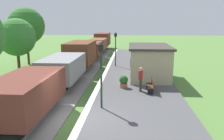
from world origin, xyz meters
TOP-DOWN VIEW (x-y plane):
  - ground_plane at (0.00, 0.00)m, footprint 160.00×160.00m
  - platform_slab at (3.20, 0.00)m, footprint 6.00×60.00m
  - platform_edge_stripe at (0.40, 0.00)m, footprint 0.36×60.00m
  - track_ballast at (-2.40, 0.00)m, footprint 3.80×60.00m
  - rail_near at (-1.68, 0.00)m, footprint 0.07×60.00m
  - rail_far at (-3.12, 0.00)m, footprint 0.07×60.00m
  - freight_train at (-2.40, 16.70)m, footprint 2.50×39.20m
  - station_hut at (4.40, 9.10)m, footprint 3.50×5.80m
  - bench_near_hut at (4.21, 4.63)m, footprint 0.42×1.50m
  - bench_down_platform at (4.21, 13.39)m, footprint 0.42×1.50m
  - person_waiting at (3.50, 4.72)m, footprint 0.31×0.42m
  - potted_planter at (2.30, 5.54)m, footprint 0.64×0.64m
  - lamp_post_near at (1.18, 1.33)m, footprint 0.28×0.28m
  - lamp_post_far at (1.18, 14.04)m, footprint 0.28×0.28m
  - tree_trackside_far at (-7.95, 10.35)m, footprint 3.55×3.55m
  - tree_field_left at (-9.41, 15.81)m, footprint 4.25×4.25m

SIDE VIEW (x-z plane):
  - ground_plane at x=0.00m, z-range 0.00..0.00m
  - track_ballast at x=-2.40m, z-range 0.00..0.12m
  - platform_slab at x=3.20m, z-range 0.00..0.25m
  - rail_near at x=-1.68m, z-range 0.12..0.26m
  - rail_far at x=-3.12m, z-range 0.12..0.26m
  - platform_edge_stripe at x=0.40m, z-range 0.25..0.26m
  - bench_near_hut at x=4.21m, z-range 0.27..1.18m
  - bench_down_platform at x=4.21m, z-range 0.27..1.18m
  - potted_planter at x=2.30m, z-range 0.26..1.18m
  - person_waiting at x=3.50m, z-range 0.33..2.04m
  - freight_train at x=-2.40m, z-range 0.15..2.87m
  - station_hut at x=4.40m, z-range 0.26..3.04m
  - lamp_post_near at x=1.18m, z-range 0.95..4.65m
  - lamp_post_far at x=1.18m, z-range 0.95..4.65m
  - tree_trackside_far at x=-7.95m, z-range 0.90..6.26m
  - tree_field_left at x=-9.41m, z-range 1.20..7.86m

